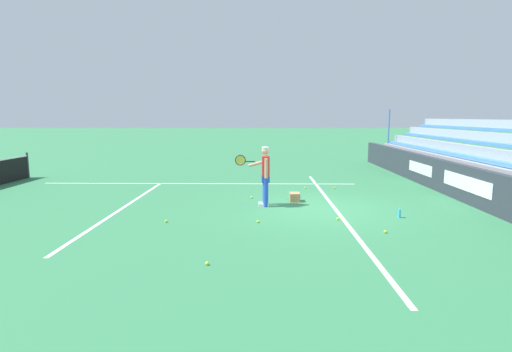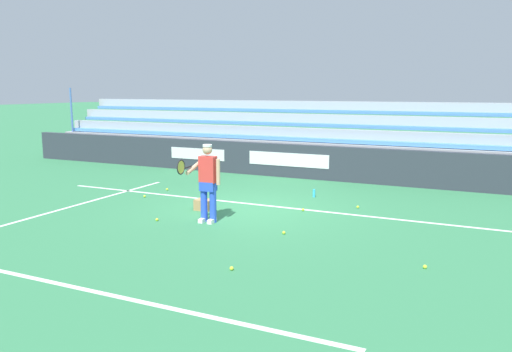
% 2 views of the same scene
% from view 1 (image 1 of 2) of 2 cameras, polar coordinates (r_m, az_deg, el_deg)
% --- Properties ---
extents(ground_plane, '(160.00, 160.00, 0.00)m').
position_cam_1_polar(ground_plane, '(11.42, 8.71, -4.58)').
color(ground_plane, '#337A4C').
extents(court_baseline_white, '(12.00, 0.10, 0.01)m').
position_cam_1_polar(court_baseline_white, '(11.50, 11.18, -4.54)').
color(court_baseline_white, white).
rests_on(court_baseline_white, ground).
extents(court_sideline_white, '(0.10, 12.00, 0.01)m').
position_cam_1_polar(court_sideline_white, '(15.55, -8.15, -1.08)').
color(court_sideline_white, white).
rests_on(court_sideline_white, ground).
extents(court_service_line_white, '(8.22, 0.10, 0.01)m').
position_cam_1_polar(court_service_line_white, '(12.00, -18.40, -4.28)').
color(court_service_line_white, white).
rests_on(court_service_line_white, ground).
extents(back_wall_sponsor_board, '(23.72, 0.25, 1.10)m').
position_cam_1_polar(back_wall_sponsor_board, '(12.78, 29.70, -1.70)').
color(back_wall_sponsor_board, '#2D333D').
rests_on(back_wall_sponsor_board, ground).
extents(tennis_player, '(0.58, 1.01, 1.71)m').
position_cam_1_polar(tennis_player, '(11.43, 1.23, 0.09)').
color(tennis_player, blue).
rests_on(tennis_player, ground).
extents(ball_box_cardboard, '(0.41, 0.31, 0.26)m').
position_cam_1_polar(ball_box_cardboard, '(12.25, 5.54, -3.01)').
color(ball_box_cardboard, '#A87F51').
rests_on(ball_box_cardboard, ground).
extents(tennis_ball_midcourt, '(0.07, 0.07, 0.07)m').
position_cam_1_polar(tennis_ball_midcourt, '(10.06, -12.71, -6.29)').
color(tennis_ball_midcourt, '#CCE533').
rests_on(tennis_ball_midcourt, ground).
extents(tennis_ball_far_right, '(0.07, 0.07, 0.07)m').
position_cam_1_polar(tennis_ball_far_right, '(7.16, -7.01, -12.29)').
color(tennis_ball_far_right, '#CCE533').
rests_on(tennis_ball_far_right, ground).
extents(tennis_ball_stray_back, '(0.07, 0.07, 0.07)m').
position_cam_1_polar(tennis_ball_stray_back, '(14.60, 11.13, -1.65)').
color(tennis_ball_stray_back, '#CCE533').
rests_on(tennis_ball_stray_back, ground).
extents(tennis_ball_by_box, '(0.07, 0.07, 0.07)m').
position_cam_1_polar(tennis_ball_by_box, '(12.64, -0.64, -3.06)').
color(tennis_ball_by_box, '#CCE533').
rests_on(tennis_ball_by_box, ground).
extents(tennis_ball_near_player, '(0.07, 0.07, 0.07)m').
position_cam_1_polar(tennis_ball_near_player, '(14.45, 7.03, -1.66)').
color(tennis_ball_near_player, '#CCE533').
rests_on(tennis_ball_near_player, ground).
extents(tennis_ball_toward_net, '(0.07, 0.07, 0.07)m').
position_cam_1_polar(tennis_ball_toward_net, '(9.77, 0.29, -6.52)').
color(tennis_ball_toward_net, '#CCE533').
rests_on(tennis_ball_toward_net, ground).
extents(tennis_ball_on_baseline, '(0.07, 0.07, 0.07)m').
position_cam_1_polar(tennis_ball_on_baseline, '(9.39, 18.00, -7.57)').
color(tennis_ball_on_baseline, '#CCE533').
rests_on(tennis_ball_on_baseline, ground).
extents(tennis_ball_far_left, '(0.07, 0.07, 0.07)m').
position_cam_1_polar(tennis_ball_far_left, '(10.24, 11.62, -6.00)').
color(tennis_ball_far_left, '#CCE533').
rests_on(tennis_ball_far_left, ground).
extents(water_bottle, '(0.07, 0.07, 0.22)m').
position_cam_1_polar(water_bottle, '(10.88, 19.80, -5.05)').
color(water_bottle, '#33B2E5').
rests_on(water_bottle, ground).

